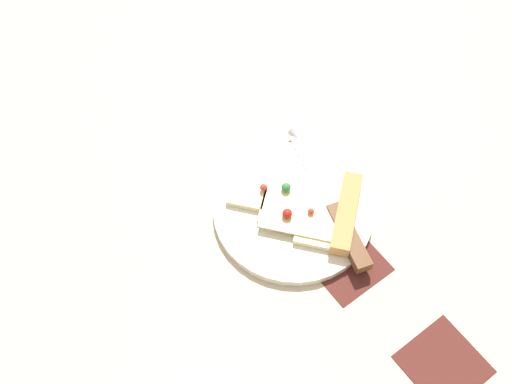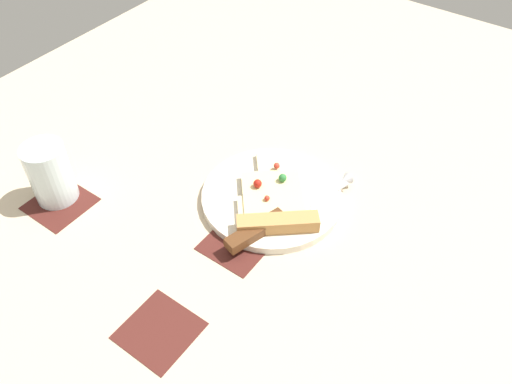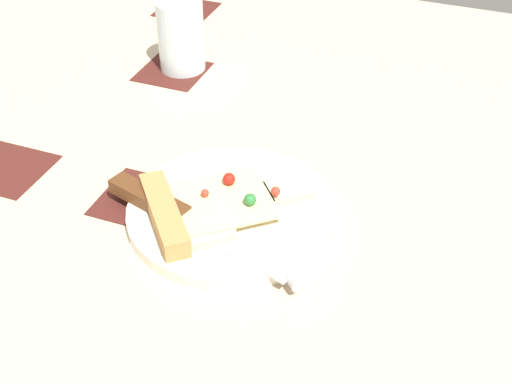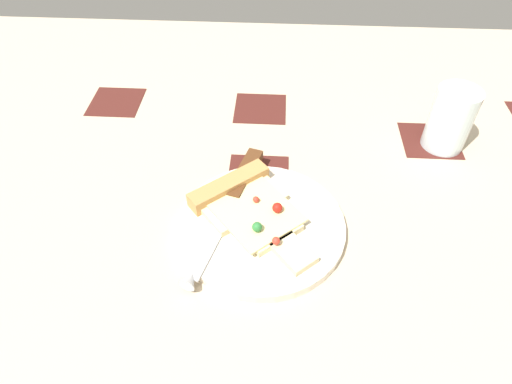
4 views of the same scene
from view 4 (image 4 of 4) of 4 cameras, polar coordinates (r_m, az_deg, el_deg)
ground_plane at (r=54.95cm, az=-4.79°, el=-12.15°), size 138.75×138.75×3.00cm
plate at (r=57.55cm, az=0.68°, el=-4.50°), size 22.05×22.05×1.32cm
pizza_slice at (r=57.80cm, az=-0.84°, el=-2.00°), size 17.18×18.33×2.63cm
knife at (r=59.31cm, az=-3.07°, el=-0.77°), size 8.73×23.63×2.45cm
drinking_glass at (r=73.64cm, az=24.11°, el=8.67°), size 6.47×6.47×10.05cm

